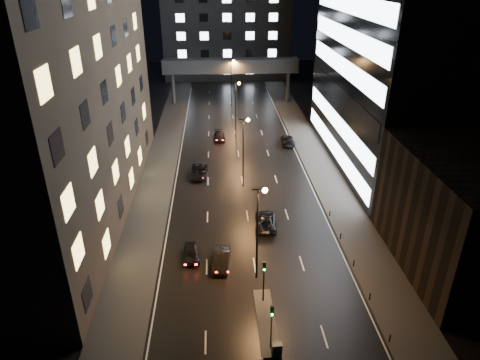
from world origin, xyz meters
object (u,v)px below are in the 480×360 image
at_px(car_away_c, 199,172).
at_px(car_toward_b, 288,140).
at_px(car_toward_a, 266,221).
at_px(car_away_b, 222,259).
at_px(car_away_d, 220,136).
at_px(utility_cabinet, 277,349).
at_px(car_away_a, 192,253).

height_order(car_away_c, car_toward_b, car_toward_b).
height_order(car_toward_a, car_toward_b, car_toward_b).
xyz_separation_m(car_toward_a, car_toward_b, (6.94, 26.46, 0.02)).
distance_m(car_away_b, car_away_d, 36.52).
bearing_deg(utility_cabinet, car_away_c, 96.78).
xyz_separation_m(car_away_a, car_toward_b, (15.54, 32.29, 0.11)).
height_order(car_away_d, car_toward_b, car_toward_b).
relative_size(car_away_a, car_toward_b, 0.73).
distance_m(car_away_a, car_toward_b, 35.83).
xyz_separation_m(car_away_a, car_away_c, (0.25, 20.14, 0.09)).
bearing_deg(car_away_d, car_away_b, -94.37).
bearing_deg(car_away_d, car_away_a, -99.54).
xyz_separation_m(car_away_d, car_toward_b, (11.94, -2.83, 0.09)).
bearing_deg(car_toward_b, car_toward_a, 76.22).
xyz_separation_m(car_toward_b, utility_cabinet, (-8.24, -45.62, -0.05)).
xyz_separation_m(car_away_c, utility_cabinet, (7.05, -33.48, -0.03)).
xyz_separation_m(car_away_c, car_toward_a, (8.35, -14.32, -0.01)).
relative_size(car_away_c, utility_cabinet, 4.77).
relative_size(car_away_a, car_toward_a, 0.72).
relative_size(car_away_b, car_away_d, 1.00).
distance_m(car_away_c, car_away_d, 15.34).
bearing_deg(car_toward_b, car_away_b, 70.75).
distance_m(car_away_b, car_toward_a, 9.04).
bearing_deg(car_away_c, utility_cabinet, -76.13).
bearing_deg(car_away_a, car_toward_a, 27.14).
bearing_deg(car_away_a, car_toward_b, 57.32).
bearing_deg(car_away_a, utility_cabinet, -68.29).
bearing_deg(car_toward_b, utility_cabinet, 80.68).
relative_size(car_away_d, utility_cabinet, 4.09).
relative_size(car_toward_b, utility_cabinet, 4.68).
distance_m(car_toward_a, utility_cabinet, 19.21).
xyz_separation_m(car_away_b, car_toward_b, (12.37, 33.69, 0.00)).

